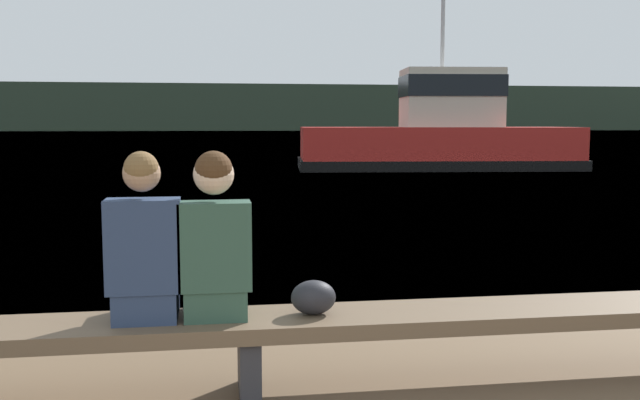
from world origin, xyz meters
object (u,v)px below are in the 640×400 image
at_px(shopping_bag, 313,297).
at_px(tugboat_red, 440,138).
at_px(bench_main, 249,330).
at_px(person_right, 215,244).
at_px(person_left, 144,249).

distance_m(shopping_bag, tugboat_red, 21.25).
height_order(bench_main, shopping_bag, shopping_bag).
xyz_separation_m(bench_main, person_right, (-0.19, 0.01, 0.51)).
distance_m(bench_main, shopping_bag, 0.42).
bearing_deg(bench_main, tugboat_red, 68.92).
relative_size(bench_main, shopping_bag, 30.25).
distance_m(person_left, person_right, 0.40).
relative_size(bench_main, tugboat_red, 0.81).
bearing_deg(bench_main, person_left, 179.34).
xyz_separation_m(person_right, tugboat_red, (7.88, 19.94, 0.19)).
bearing_deg(bench_main, shopping_bag, 0.62).
bearing_deg(shopping_bag, person_left, 179.85).
distance_m(person_left, shopping_bag, 1.02).
relative_size(shopping_bag, tugboat_red, 0.03).
bearing_deg(person_right, shopping_bag, -0.10).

